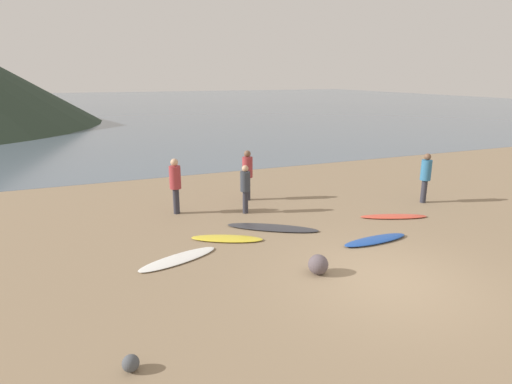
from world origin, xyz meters
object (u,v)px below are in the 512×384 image
Objects in this scene: surfboard_2 at (272,228)px; beach_rock_near at (318,264)px; surfboard_0 at (178,259)px; person_0 at (245,185)px; person_2 at (247,171)px; person_3 at (175,182)px; person_1 at (426,174)px; surfboard_1 at (227,238)px; surfboard_3 at (375,240)px; surfboard_4 at (394,216)px; beach_rock_far at (131,363)px.

surfboard_2 is 3.02m from beach_rock_near.
person_0 is (2.78, 2.76, 0.89)m from surfboard_0.
person_3 reaches higher than person_2.
surfboard_1 is at bearing 113.07° from person_1.
person_2 is at bearing 86.97° from surfboard_1.
surfboard_1 is 2.97m from beach_rock_near.
person_3 is (-8.20, 2.05, 0.03)m from person_1.
surfboard_2 is 1.34× the size of surfboard_3.
person_1 is at bearing 77.03° from person_2.
surfboard_0 is 1.21× the size of person_1.
person_2 is at bearing 83.78° from beach_rock_near.
person_3 is at bearing -65.63° from person_2.
beach_rock_near is at bearing 136.42° from person_1.
person_1 reaches higher than surfboard_0.
person_0 is (-4.11, 2.18, 0.89)m from surfboard_4.
person_2 is 6.83× the size of beach_rock_far.
surfboard_3 is 7.68× the size of beach_rock_far.
person_1 reaches higher than person_0.
surfboard_1 is 7.53m from person_1.
person_1 is (3.81, 2.34, 0.97)m from surfboard_3.
person_0 is at bearing 119.84° from surfboard_3.
person_1 is at bearing 26.30° from beach_rock_far.
person_3 is at bearing 93.53° from person_1.
surfboard_1 is at bearing -134.56° from surfboard_2.
person_3 is at bearing 174.43° from surfboard_4.
person_0 is 4.71m from beach_rock_near.
person_3 is (-0.77, 2.76, 1.02)m from surfboard_1.
person_0 is 6.27m from person_1.
surfboard_2 is 1.28× the size of surfboard_4.
person_3 is at bearing 110.13° from beach_rock_near.
surfboard_3 is 7.20m from beach_rock_far.
person_0 is 0.88× the size of person_3.
beach_rock_near is 4.58m from beach_rock_far.
surfboard_4 is at bearing 26.69° from beach_rock_far.
surfboard_1 is 0.93× the size of surfboard_4.
person_0 is 0.88× the size of person_2.
surfboard_4 is (6.90, 0.58, 0.01)m from surfboard_0.
person_1 is at bearing 32.08° from surfboard_1.
person_2 reaches higher than surfboard_0.
person_3 is (0.73, 3.56, 1.02)m from surfboard_0.
person_1 is 7.12m from beach_rock_near.
person_2 is (-3.51, 3.55, 1.01)m from surfboard_4.
beach_rock_far is at bearing -97.50° from surfboard_1.
surfboard_1 is (1.49, 0.79, 0.01)m from surfboard_0.
person_2 is 3.93× the size of beach_rock_near.
person_1 is (7.43, 0.72, 0.98)m from surfboard_1.
surfboard_0 is 6.92m from surfboard_4.
surfboard_3 is at bearing -8.06° from person_3.
beach_rock_far is (-1.51, -3.65, 0.10)m from surfboard_0.
surfboard_1 is 1.13× the size of person_1.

